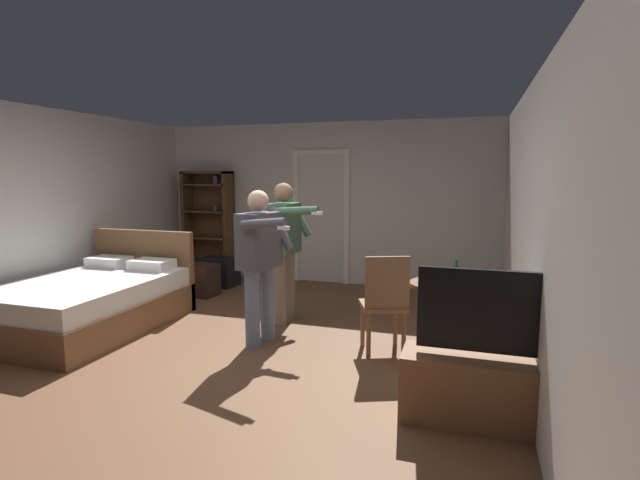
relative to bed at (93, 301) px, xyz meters
The scene contains 16 objects.
ground_plane 1.89m from the bed, ahead, with size 7.30×7.30×0.00m, color brown.
wall_back 3.72m from the bed, 59.10° to the left, with size 5.66×0.12×2.55m, color beige.
wall_left 1.38m from the bed, 162.12° to the right, with size 0.15×6.88×2.55m.
wall_right 4.73m from the bed, ahead, with size 0.12×6.88×2.55m, color beige.
doorway_frame 3.62m from the bed, 58.97° to the left, with size 0.93×0.08×2.13m.
bed is the anchor object (origin of this frame).
bookshelf 2.94m from the bed, 93.10° to the left, with size 0.85×0.32×1.79m.
tv_flatscreen 4.35m from the bed, 11.92° to the right, with size 1.19×0.40×1.11m.
side_table 3.87m from the bed, ahead, with size 0.62×0.62×0.70m.
laptop 3.87m from the bed, ahead, with size 0.35×0.35×0.17m.
bottle_on_table 4.03m from the bed, ahead, with size 0.06×0.06×0.25m.
wooden_chair 3.35m from the bed, ahead, with size 0.55×0.55×0.99m.
person_blue_shirt 2.16m from the bed, ahead, with size 0.66×0.72×1.59m.
person_striped_shirt 2.30m from the bed, 23.24° to the left, with size 0.71×0.62×1.65m.
suitcase_dark 2.30m from the bed, 81.52° to the left, with size 0.57×0.38×0.44m, color black.
suitcase_small 1.67m from the bed, 78.76° to the left, with size 0.62×0.36×0.46m, color black.
Camera 1 is at (2.24, -3.95, 1.75)m, focal length 26.64 mm.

